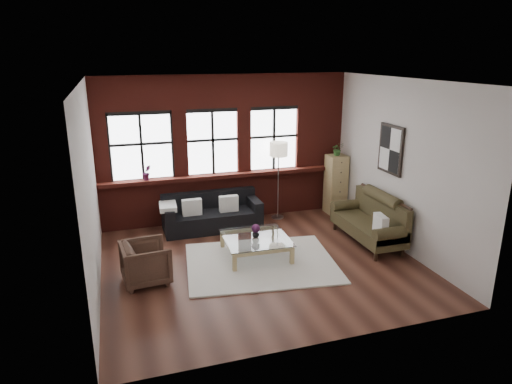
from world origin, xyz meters
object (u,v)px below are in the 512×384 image
object	(u,v)px
armchair	(146,263)
floor_lamp	(278,178)
drawer_chest	(336,184)
vintage_settee	(368,219)
coffee_table	(256,247)
dark_sofa	(212,212)
vase	(256,234)

from	to	relation	value
armchair	floor_lamp	bearing A→B (deg)	-59.91
drawer_chest	floor_lamp	size ratio (longest dim) A/B	0.73
vintage_settee	drawer_chest	xyz separation A→B (m)	(0.21, 1.80, 0.19)
vintage_settee	armchair	size ratio (longest dim) A/B	2.46
armchair	drawer_chest	world-z (taller)	drawer_chest
coffee_table	vintage_settee	bearing A→B (deg)	-0.99
vintage_settee	coffee_table	bearing A→B (deg)	179.01
dark_sofa	floor_lamp	size ratio (longest dim) A/B	1.08
vase	vintage_settee	bearing A→B (deg)	-0.99
dark_sofa	vase	xyz separation A→B (m)	(0.47, -1.61, 0.08)
dark_sofa	vintage_settee	world-z (taller)	vintage_settee
dark_sofa	vintage_settee	bearing A→B (deg)	-30.78
vase	drawer_chest	bearing A→B (deg)	34.99
vintage_settee	armchair	distance (m)	4.33
coffee_table	floor_lamp	distance (m)	2.26
dark_sofa	vase	bearing A→B (deg)	-73.84
floor_lamp	vase	bearing A→B (deg)	-121.23
armchair	vintage_settee	bearing A→B (deg)	-90.64
armchair	coffee_table	xyz separation A→B (m)	(2.01, 0.39, -0.16)
armchair	drawer_chest	bearing A→B (deg)	-69.88
armchair	drawer_chest	xyz separation A→B (m)	(4.52, 2.15, 0.34)
armchair	coffee_table	distance (m)	2.05
armchair	floor_lamp	distance (m)	3.87
armchair	dark_sofa	bearing A→B (deg)	-42.89
dark_sofa	vase	world-z (taller)	dark_sofa
armchair	drawer_chest	size ratio (longest dim) A/B	0.55
vase	floor_lamp	bearing A→B (deg)	58.77
vintage_settee	vase	bearing A→B (deg)	179.01
dark_sofa	armchair	size ratio (longest dim) A/B	2.72
armchair	floor_lamp	world-z (taller)	floor_lamp
armchair	floor_lamp	size ratio (longest dim) A/B	0.40
drawer_chest	coffee_table	bearing A→B (deg)	-145.01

